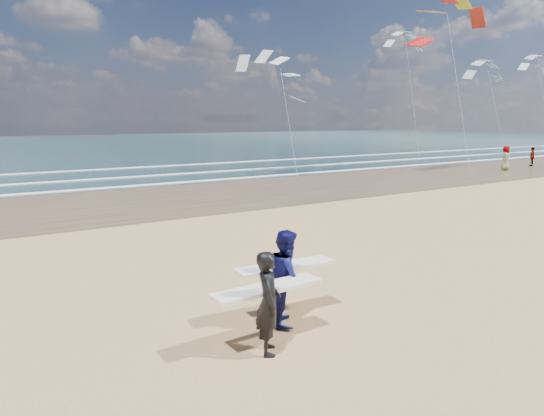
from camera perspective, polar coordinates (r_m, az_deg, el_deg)
wet_sand_strip at (r=35.92m, az=13.69°, el=3.58°), size 220.00×12.00×0.01m
ocean at (r=82.99m, az=-14.24°, el=7.33°), size 220.00×100.00×0.02m
foam_breakers at (r=43.51m, az=4.12°, el=5.07°), size 220.00×11.70×0.05m
surfer_near at (r=8.79m, az=-0.44°, el=-10.87°), size 2.22×1.07×1.88m
surfer_far at (r=9.97m, az=1.78°, el=-8.05°), size 2.23×1.29×1.96m
beachgoer_0 at (r=43.51m, az=25.79°, el=5.30°), size 1.15×1.06×1.98m
beachgoer_1 at (r=48.45m, az=28.28°, el=5.34°), size 1.06×0.79×1.67m
kite_0 at (r=38.88m, az=20.50°, el=16.77°), size 7.97×4.98×14.32m
kite_1 at (r=37.60m, az=1.55°, el=12.77°), size 6.41×4.80×9.79m
kite_2 at (r=59.68m, az=24.56°, el=11.97°), size 6.28×4.79×11.71m
kite_4 at (r=75.84m, az=29.21°, el=11.87°), size 6.20×4.78×13.72m
kite_5 at (r=59.49m, az=16.00°, el=13.99°), size 5.63×4.72×15.15m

